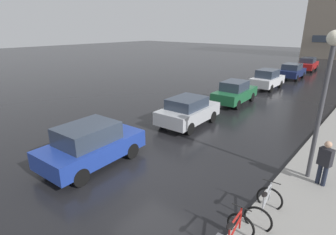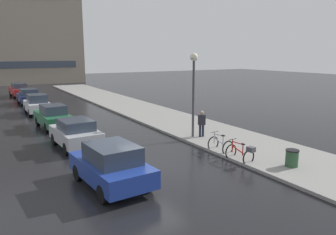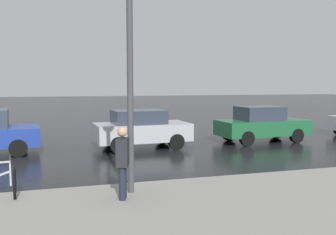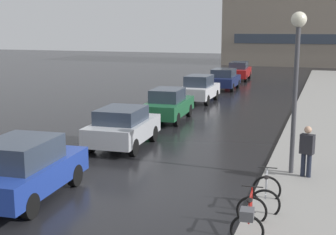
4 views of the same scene
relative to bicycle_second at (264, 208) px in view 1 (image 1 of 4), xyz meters
The scene contains 10 objects.
ground_plane 4.05m from the bicycle_second, behind, with size 140.00×140.00×0.00m, color black.
bicycle_second is the anchor object (origin of this frame).
car_blue 6.45m from the bicycle_second, 168.91° to the right, with size 2.23×4.11×1.66m.
car_silver 7.70m from the bicycle_second, 142.31° to the left, with size 2.07×3.84×1.55m.
car_green 11.95m from the bicycle_second, 120.98° to the left, with size 1.93×4.17×1.60m.
car_white 17.49m from the bicycle_second, 110.82° to the left, with size 1.76×3.77×1.67m.
car_navy 23.38m from the bicycle_second, 104.97° to the left, with size 1.94×3.85×1.55m.
car_red 29.89m from the bicycle_second, 101.93° to the left, with size 1.97×4.39×1.59m.
pedestrian 2.93m from the bicycle_second, 73.24° to the left, with size 0.45×0.35×1.70m.
streetlamp 4.40m from the bicycle_second, 82.71° to the left, with size 0.46×0.46×5.03m.
Camera 1 is at (5.90, -5.98, 5.10)m, focal length 28.00 mm.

